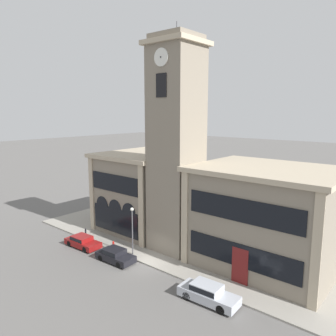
{
  "coord_description": "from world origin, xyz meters",
  "views": [
    {
      "loc": [
        20.9,
        -21.07,
        14.53
      ],
      "look_at": [
        0.8,
        2.63,
        9.22
      ],
      "focal_mm": 35.0,
      "sensor_mm": 36.0,
      "label": 1
    }
  ],
  "objects_px": {
    "parked_car_mid": "(115,255)",
    "street_lamp": "(132,223)",
    "parked_car_near": "(83,241)",
    "fire_hydrant": "(113,245)",
    "parked_car_far": "(208,293)",
    "bollard": "(86,233)"
  },
  "relations": [
    {
      "from": "bollard",
      "to": "street_lamp",
      "type": "bearing_deg",
      "value": 2.34
    },
    {
      "from": "parked_car_mid",
      "to": "parked_car_far",
      "type": "distance_m",
      "value": 10.86
    },
    {
      "from": "parked_car_mid",
      "to": "parked_car_far",
      "type": "height_order",
      "value": "parked_car_far"
    },
    {
      "from": "parked_car_mid",
      "to": "parked_car_near",
      "type": "bearing_deg",
      "value": 177.1
    },
    {
      "from": "parked_car_near",
      "to": "parked_car_mid",
      "type": "relative_size",
      "value": 1.05
    },
    {
      "from": "parked_car_mid",
      "to": "parked_car_far",
      "type": "relative_size",
      "value": 0.85
    },
    {
      "from": "parked_car_near",
      "to": "street_lamp",
      "type": "bearing_deg",
      "value": 16.69
    },
    {
      "from": "parked_car_near",
      "to": "street_lamp",
      "type": "xyz_separation_m",
      "value": [
        5.74,
        2.04,
        2.82
      ]
    },
    {
      "from": "bollard",
      "to": "parked_car_far",
      "type": "bearing_deg",
      "value": -5.47
    },
    {
      "from": "parked_car_near",
      "to": "parked_car_mid",
      "type": "distance_m",
      "value": 5.39
    },
    {
      "from": "parked_car_near",
      "to": "parked_car_far",
      "type": "distance_m",
      "value": 16.25
    },
    {
      "from": "parked_car_near",
      "to": "fire_hydrant",
      "type": "xyz_separation_m",
      "value": [
        3.19,
        1.64,
        -0.08
      ]
    },
    {
      "from": "parked_car_mid",
      "to": "bollard",
      "type": "xyz_separation_m",
      "value": [
        -7.24,
        1.73,
        0.0
      ]
    },
    {
      "from": "street_lamp",
      "to": "fire_hydrant",
      "type": "xyz_separation_m",
      "value": [
        -2.55,
        -0.4,
        -2.9
      ]
    },
    {
      "from": "street_lamp",
      "to": "bollard",
      "type": "relative_size",
      "value": 4.66
    },
    {
      "from": "parked_car_mid",
      "to": "street_lamp",
      "type": "distance_m",
      "value": 3.49
    },
    {
      "from": "street_lamp",
      "to": "fire_hydrant",
      "type": "relative_size",
      "value": 5.69
    },
    {
      "from": "parked_car_near",
      "to": "parked_car_mid",
      "type": "xyz_separation_m",
      "value": [
        5.39,
        0.0,
        0.01
      ]
    },
    {
      "from": "street_lamp",
      "to": "parked_car_far",
      "type": "bearing_deg",
      "value": -11.01
    },
    {
      "from": "parked_car_far",
      "to": "street_lamp",
      "type": "xyz_separation_m",
      "value": [
        -10.51,
        2.04,
        2.7
      ]
    },
    {
      "from": "parked_car_far",
      "to": "fire_hydrant",
      "type": "relative_size",
      "value": 5.58
    },
    {
      "from": "street_lamp",
      "to": "fire_hydrant",
      "type": "height_order",
      "value": "street_lamp"
    }
  ]
}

